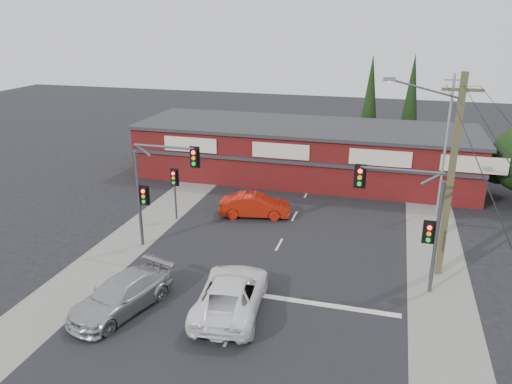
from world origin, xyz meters
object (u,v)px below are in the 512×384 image
(white_suv, at_px, (231,294))
(red_sedan, at_px, (255,205))
(utility_pole, at_px, (449,171))
(shop_building, at_px, (304,151))
(silver_suv, at_px, (121,295))

(white_suv, distance_m, red_sedan, 10.97)
(white_suv, xyz_separation_m, red_sedan, (-1.93, 10.80, -0.06))
(utility_pole, bearing_deg, shop_building, 123.76)
(white_suv, relative_size, utility_pole, 0.58)
(shop_building, bearing_deg, white_suv, -88.72)
(silver_suv, height_order, utility_pole, utility_pole)
(silver_suv, bearing_deg, white_suv, 32.55)
(silver_suv, bearing_deg, red_sedan, 94.03)
(red_sedan, bearing_deg, shop_building, -19.77)
(silver_suv, height_order, shop_building, shop_building)
(silver_suv, height_order, red_sedan, silver_suv)
(silver_suv, distance_m, utility_pole, 16.06)
(silver_suv, xyz_separation_m, utility_pole, (13.55, 7.27, 4.64))
(silver_suv, xyz_separation_m, red_sedan, (2.71, 12.12, -0.01))
(shop_building, bearing_deg, utility_pole, -56.24)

